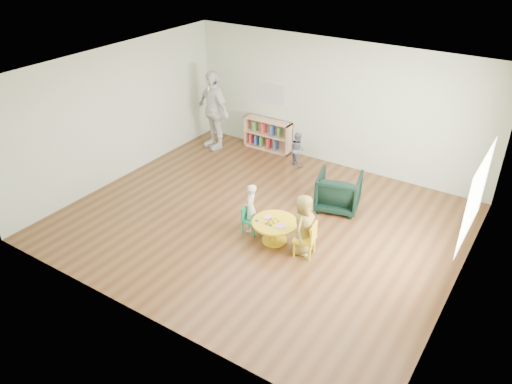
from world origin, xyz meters
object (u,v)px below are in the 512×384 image
kid_chair_right (307,238)px  bookshelf (268,134)px  toddler (298,149)px  child_left (250,208)px  child_right (303,225)px  armchair (339,191)px  activity_table (275,228)px  kid_chair_left (250,218)px  adult_caretaker (213,110)px

kid_chair_right → bookshelf: bookshelf is taller
kid_chair_right → toddler: bearing=20.9°
kid_chair_right → bookshelf: size_ratio=0.52×
bookshelf → child_left: size_ratio=1.31×
child_left → child_right: (1.11, -0.08, 0.09)m
bookshelf → child_right: child_right is taller
kid_chair_right → armchair: size_ratio=0.76×
activity_table → bookshelf: bearing=123.6°
kid_chair_left → armchair: (0.97, 1.62, 0.09)m
adult_caretaker → child_left: bearing=-25.0°
armchair → kid_chair_right: bearing=82.9°
kid_chair_left → toddler: 2.92m
kid_chair_left → adult_caretaker: adult_caretaker is taller
kid_chair_left → child_left: bearing=-159.5°
bookshelf → child_right: size_ratio=1.10×
child_left → toddler: 2.84m
activity_table → kid_chair_right: (0.67, -0.05, 0.06)m
kid_chair_right → child_right: 0.24m
child_left → adult_caretaker: adult_caretaker is taller
kid_chair_left → child_left: child_left is taller
child_left → toddler: bearing=170.0°
armchair → toddler: toddler is taller
child_left → child_right: 1.11m
activity_table → bookshelf: size_ratio=0.66×
armchair → child_left: child_left is taller
kid_chair_right → bookshelf: bearing=29.7°
bookshelf → activity_table: bearing=-56.4°
bookshelf → child_left: child_left is taller
activity_table → armchair: armchair is taller
kid_chair_left → kid_chair_right: (1.19, -0.05, 0.05)m
toddler → bookshelf: bearing=6.7°
kid_chair_left → adult_caretaker: bearing=-136.6°
activity_table → kid_chair_left: 0.52m
armchair → child_right: 1.65m
kid_chair_right → armchair: armchair is taller
toddler → adult_caretaker: adult_caretaker is taller
activity_table → kid_chair_left: bearing=179.9°
activity_table → kid_chair_left: kid_chair_left is taller
armchair → adult_caretaker: adult_caretaker is taller
armchair → adult_caretaker: bearing=-29.5°
adult_caretaker → toddler: bearing=23.6°
armchair → child_left: 1.85m
child_right → toddler: size_ratio=1.38×
bookshelf → toddler: size_ratio=1.52×
activity_table → armchair: bearing=74.5°
child_right → toddler: 3.33m
bookshelf → child_left: bearing=-63.2°
kid_chair_right → child_left: (-1.22, 0.12, 0.13)m
kid_chair_left → kid_chair_right: bearing=84.2°
bookshelf → kid_chair_left: bearing=-63.2°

